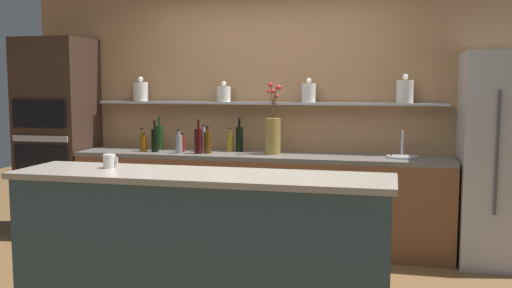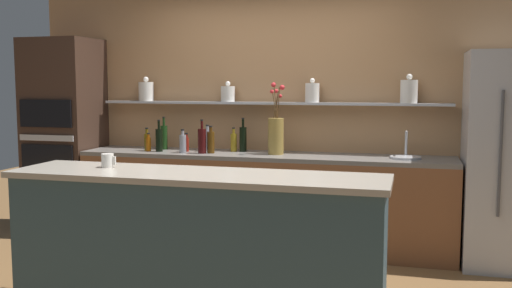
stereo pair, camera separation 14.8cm
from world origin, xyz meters
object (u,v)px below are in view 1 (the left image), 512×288
object	(u,v)px
refrigerator	(507,159)
bottle_wine_9	(239,139)
flower_vase	(273,134)
bottle_spirit_7	(179,143)
bottle_oil_3	(230,142)
oven_tower	(58,137)
bottle_sauce_4	(144,144)
bottle_wine_0	(199,141)
bottle_sauce_5	(182,144)
bottle_wine_1	(155,140)
bottle_spirit_10	(204,140)
coffee_mug	(109,161)
bottle_oil_6	(142,142)
bottle_spirit_2	(207,142)
bottle_wine_8	(159,137)
sink_fixture	(402,155)

from	to	relation	value
refrigerator	bottle_wine_9	size ratio (longest dim) A/B	5.51
flower_vase	bottle_spirit_7	distance (m)	0.93
refrigerator	bottle_oil_3	size ratio (longest dim) A/B	7.70
oven_tower	bottle_sauce_4	distance (m)	1.05
bottle_wine_0	bottle_sauce_5	distance (m)	0.23
bottle_oil_3	bottle_wine_1	bearing A→B (deg)	-164.59
bottle_spirit_10	coffee_mug	xyz separation A→B (m)	(-0.05, -1.88, 0.03)
refrigerator	bottle_spirit_10	world-z (taller)	refrigerator
bottle_sauce_4	bottle_spirit_7	world-z (taller)	bottle_spirit_7
refrigerator	bottle_sauce_5	world-z (taller)	refrigerator
refrigerator	bottle_spirit_7	distance (m)	3.03
oven_tower	bottle_oil_6	bearing A→B (deg)	-2.85
refrigerator	bottle_sauce_4	bearing A→B (deg)	-178.79
bottle_spirit_2	refrigerator	bearing A→B (deg)	0.97
bottle_sauce_4	bottle_sauce_5	bearing A→B (deg)	13.45
bottle_wine_1	bottle_wine_9	bearing A→B (deg)	14.83
refrigerator	bottle_spirit_2	distance (m)	2.75
bottle_spirit_10	bottle_spirit_7	bearing A→B (deg)	-133.74
bottle_spirit_7	bottle_spirit_10	xyz separation A→B (m)	(0.19, 0.20, 0.02)
bottle_spirit_2	bottle_wine_0	bearing A→B (deg)	-155.75
bottle_oil_6	coffee_mug	xyz separation A→B (m)	(0.57, -1.77, 0.05)
bottle_spirit_2	bottle_wine_8	world-z (taller)	bottle_wine_8
sink_fixture	bottle_spirit_7	world-z (taller)	sink_fixture
flower_vase	bottle_sauce_5	distance (m)	0.93
bottle_wine_0	bottle_wine_1	size ratio (longest dim) A/B	1.04
coffee_mug	oven_tower	bearing A→B (deg)	130.68
refrigerator	bottle_oil_6	bearing A→B (deg)	-179.79
bottle_sauce_5	bottle_spirit_7	bearing A→B (deg)	-85.84
bottle_oil_3	bottle_sauce_4	xyz separation A→B (m)	(-0.84, -0.22, -0.02)
bottle_wine_1	bottle_wine_8	bearing A→B (deg)	99.95
bottle_wine_1	bottle_spirit_7	world-z (taller)	bottle_wine_1
bottle_oil_3	oven_tower	bearing A→B (deg)	-176.72
bottle_spirit_2	bottle_oil_6	size ratio (longest dim) A/B	1.15
bottle_wine_0	bottle_oil_6	distance (m)	0.63
refrigerator	bottle_wine_9	distance (m)	2.49
bottle_wine_8	sink_fixture	bearing A→B (deg)	-2.09
bottle_spirit_7	bottle_wine_9	size ratio (longest dim) A/B	0.69
bottle_wine_1	bottle_spirit_10	distance (m)	0.49
oven_tower	sink_fixture	bearing A→B (deg)	0.20
bottle_sauce_4	bottle_oil_6	world-z (taller)	bottle_oil_6
bottle_sauce_4	coffee_mug	size ratio (longest dim) A/B	1.80
oven_tower	bottle_wine_1	size ratio (longest dim) A/B	6.45
bottle_wine_0	bottle_spirit_2	xyz separation A→B (m)	(0.08, 0.04, -0.01)
oven_tower	bottle_wine_8	bearing A→B (deg)	5.21
refrigerator	sink_fixture	world-z (taller)	refrigerator
flower_vase	bottle_wine_1	size ratio (longest dim) A/B	2.16
bottle_spirit_2	bottle_spirit_7	world-z (taller)	bottle_spirit_2
bottle_spirit_7	coffee_mug	bearing A→B (deg)	-85.23
refrigerator	sink_fixture	bearing A→B (deg)	176.85
refrigerator	sink_fixture	distance (m)	0.89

